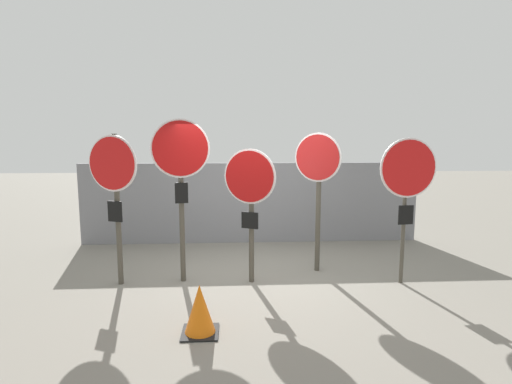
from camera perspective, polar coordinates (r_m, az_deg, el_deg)
name	(u,v)px	position (r m, az deg, el deg)	size (l,w,h in m)	color
ground_plane	(258,278)	(6.72, 0.23, -12.20)	(40.00, 40.00, 0.00)	gray
fence_back	(251,203)	(8.74, -0.68, -1.56)	(7.35, 0.12, 1.75)	slate
stop_sign_0	(114,180)	(6.42, -19.62, 1.57)	(0.80, 0.35, 2.35)	#474238
stop_sign_1	(181,167)	(6.27, -10.70, 3.47)	(0.89, 0.22, 2.59)	#474238
stop_sign_2	(250,191)	(6.16, -0.85, 0.21)	(0.78, 0.39, 2.13)	#474238
stop_sign_3	(318,175)	(6.77, 8.83, 2.44)	(0.70, 0.47, 2.38)	#474238
stop_sign_4	(408,178)	(6.51, 20.85, 1.88)	(0.91, 0.16, 2.30)	#474238
traffic_cone_0	(200,309)	(4.93, -8.04, -16.29)	(0.43, 0.43, 0.60)	black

